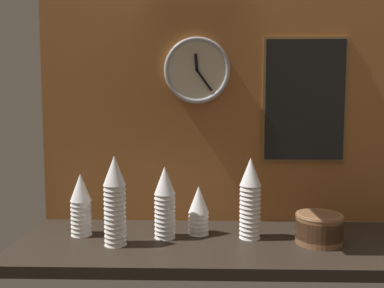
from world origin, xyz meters
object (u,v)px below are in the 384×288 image
cup_stack_center_right (250,198)px  bowl_stack_right (319,228)px  cup_stack_far_left (81,204)px  cup_stack_left (115,201)px  menu_board (305,100)px  cup_stack_center_left (165,202)px  cup_stack_center (199,210)px  wall_clock (197,70)px

cup_stack_center_right → bowl_stack_right: size_ratio=1.80×
cup_stack_far_left → bowl_stack_right: size_ratio=1.41×
cup_stack_left → cup_stack_center_right: 0.51m
bowl_stack_right → menu_board: menu_board is taller
cup_stack_center_left → cup_stack_center: 0.14m
cup_stack_center_left → cup_stack_center: cup_stack_center_left is taller
cup_stack_left → wall_clock: size_ratio=1.17×
cup_stack_center_right → menu_board: size_ratio=0.58×
wall_clock → bowl_stack_right: bearing=-30.7°
bowl_stack_right → menu_board: (0.00, 0.28, 0.47)m
cup_stack_center_right → cup_stack_center_left: bearing=-179.1°
cup_stack_left → wall_clock: 0.65m
cup_stack_left → menu_board: (0.75, 0.31, 0.36)m
cup_stack_left → wall_clock: wall_clock is taller
cup_stack_left → cup_stack_center_left: size_ratio=1.18×
cup_stack_far_left → menu_board: menu_board is taller
bowl_stack_right → cup_stack_center_right: bearing=167.3°
menu_board → cup_stack_far_left: bearing=-167.3°
cup_stack_center_right → bowl_stack_right: bearing=-12.7°
bowl_stack_right → wall_clock: size_ratio=0.62×
cup_stack_left → cup_stack_center: (0.30, 0.13, -0.07)m
wall_clock → menu_board: bearing=1.1°
cup_stack_center_left → bowl_stack_right: bearing=-5.1°
cup_stack_left → bowl_stack_right: cup_stack_left is taller
cup_stack_center_right → menu_board: menu_board is taller
cup_stack_far_left → bowl_stack_right: 0.91m
cup_stack_center_left → cup_stack_far_left: bearing=175.9°
cup_stack_left → wall_clock: bearing=46.2°
cup_stack_far_left → cup_stack_left: 0.20m
cup_stack_center → menu_board: menu_board is taller
cup_stack_center → cup_stack_center_left: bearing=-159.5°
cup_stack_center_right → wall_clock: size_ratio=1.11×
cup_stack_center_left → cup_stack_center_right: 0.33m
cup_stack_far_left → wall_clock: size_ratio=0.87×
cup_stack_far_left → menu_board: size_ratio=0.46×
cup_stack_center_left → wall_clock: bearing=61.4°
cup_stack_center → menu_board: size_ratio=0.36×
cup_stack_center_left → menu_board: 0.73m
cup_stack_center → bowl_stack_right: (0.44, -0.10, -0.04)m
cup_stack_far_left → cup_stack_center_left: (0.33, -0.02, 0.02)m
cup_stack_center → cup_stack_center_right: bearing=-12.3°
cup_stack_far_left → menu_board: (0.91, 0.20, 0.41)m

